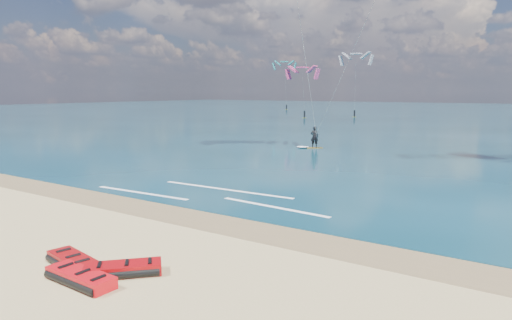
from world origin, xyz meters
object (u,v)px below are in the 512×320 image
at_px(packed_kite_mid, 72,266).
at_px(kitesurfer_main, 327,41).
at_px(packed_kite_left, 81,283).
at_px(packed_kite_right, 123,275).

relative_size(packed_kite_mid, kitesurfer_main, 0.12).
bearing_deg(packed_kite_mid, kitesurfer_main, 109.20).
bearing_deg(kitesurfer_main, packed_kite_left, -119.77).
distance_m(packed_kite_mid, kitesurfer_main, 29.12).
xyz_separation_m(packed_kite_mid, packed_kite_right, (1.85, 0.41, 0.00)).
bearing_deg(packed_kite_right, packed_kite_left, -162.77).
bearing_deg(kitesurfer_main, packed_kite_right, -118.25).
distance_m(packed_kite_left, packed_kite_right, 1.19).
xyz_separation_m(packed_kite_left, kitesurfer_main, (-5.50, 27.90, 9.37)).
distance_m(packed_kite_left, packed_kite_mid, 1.47).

